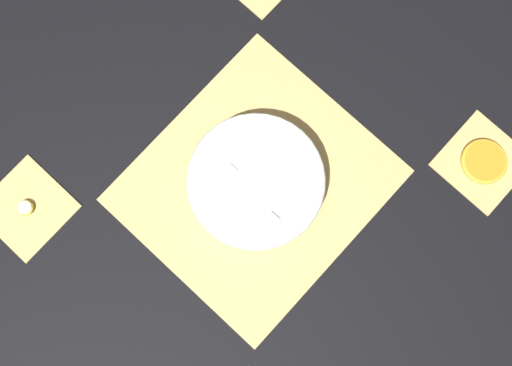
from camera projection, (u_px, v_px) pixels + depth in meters
ground_plane at (256, 185)px, 1.11m from camera, size 6.00×6.00×0.00m
bamboo_mat_center at (256, 185)px, 1.11m from camera, size 0.44×0.40×0.01m
coaster_mat_near_right at (483, 162)px, 1.11m from camera, size 0.14×0.14×0.01m
coaster_mat_far_left at (27, 208)px, 1.10m from camera, size 0.14×0.14×0.01m
fruit_salad_bowl at (256, 182)px, 1.07m from camera, size 0.25×0.25×0.06m
orange_slice_whole at (484, 161)px, 1.11m from camera, size 0.09×0.09×0.01m
banana_coin_single at (25, 208)px, 1.09m from camera, size 0.03×0.03×0.01m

